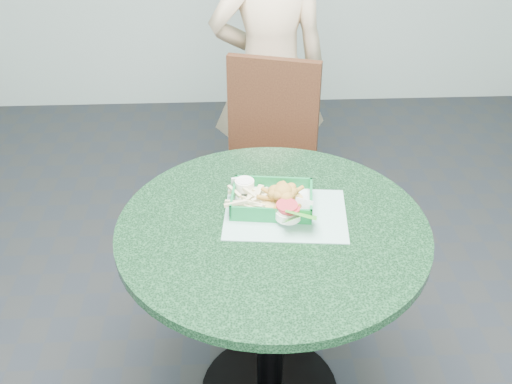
{
  "coord_description": "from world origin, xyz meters",
  "views": [
    {
      "loc": [
        -0.12,
        -1.42,
        1.84
      ],
      "look_at": [
        -0.05,
        0.1,
        0.82
      ],
      "focal_mm": 42.0,
      "sensor_mm": 36.0,
      "label": 1
    }
  ],
  "objects_px": {
    "diner_person": "(269,73)",
    "sauce_ramekin": "(243,191)",
    "food_basket": "(272,207)",
    "crab_sandwich": "(283,200)",
    "cafe_table": "(272,273)",
    "dining_chair": "(274,154)"
  },
  "relations": [
    {
      "from": "dining_chair",
      "to": "sauce_ramekin",
      "type": "relative_size",
      "value": 15.32
    },
    {
      "from": "food_basket",
      "to": "crab_sandwich",
      "type": "relative_size",
      "value": 1.87
    },
    {
      "from": "dining_chair",
      "to": "crab_sandwich",
      "type": "distance_m",
      "value": 0.79
    },
    {
      "from": "cafe_table",
      "to": "sauce_ramekin",
      "type": "xyz_separation_m",
      "value": [
        -0.08,
        0.14,
        0.22
      ]
    },
    {
      "from": "food_basket",
      "to": "crab_sandwich",
      "type": "height_order",
      "value": "crab_sandwich"
    },
    {
      "from": "dining_chair",
      "to": "crab_sandwich",
      "type": "height_order",
      "value": "dining_chair"
    },
    {
      "from": "diner_person",
      "to": "food_basket",
      "type": "relative_size",
      "value": 6.15
    },
    {
      "from": "dining_chair",
      "to": "diner_person",
      "type": "height_order",
      "value": "diner_person"
    },
    {
      "from": "crab_sandwich",
      "to": "diner_person",
      "type": "bearing_deg",
      "value": 88.3
    },
    {
      "from": "dining_chair",
      "to": "crab_sandwich",
      "type": "bearing_deg",
      "value": -76.41
    },
    {
      "from": "cafe_table",
      "to": "sauce_ramekin",
      "type": "bearing_deg",
      "value": 122.06
    },
    {
      "from": "crab_sandwich",
      "to": "sauce_ramekin",
      "type": "bearing_deg",
      "value": 155.61
    },
    {
      "from": "diner_person",
      "to": "sauce_ramekin",
      "type": "height_order",
      "value": "diner_person"
    },
    {
      "from": "cafe_table",
      "to": "crab_sandwich",
      "type": "height_order",
      "value": "crab_sandwich"
    },
    {
      "from": "dining_chair",
      "to": "cafe_table",
      "type": "bearing_deg",
      "value": -78.65
    },
    {
      "from": "dining_chair",
      "to": "diner_person",
      "type": "bearing_deg",
      "value": 105.92
    },
    {
      "from": "diner_person",
      "to": "cafe_table",
      "type": "bearing_deg",
      "value": 81.75
    },
    {
      "from": "cafe_table",
      "to": "sauce_ramekin",
      "type": "distance_m",
      "value": 0.27
    },
    {
      "from": "food_basket",
      "to": "sauce_ramekin",
      "type": "height_order",
      "value": "sauce_ramekin"
    },
    {
      "from": "cafe_table",
      "to": "sauce_ramekin",
      "type": "height_order",
      "value": "sauce_ramekin"
    },
    {
      "from": "food_basket",
      "to": "crab_sandwich",
      "type": "xyz_separation_m",
      "value": [
        0.03,
        -0.01,
        0.03
      ]
    },
    {
      "from": "food_basket",
      "to": "crab_sandwich",
      "type": "distance_m",
      "value": 0.05
    }
  ]
}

